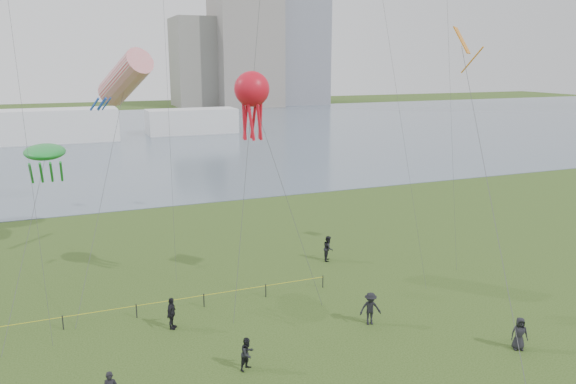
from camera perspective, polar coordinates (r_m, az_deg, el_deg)
name	(u,v)px	position (r m, az deg, el deg)	size (l,w,h in m)	color
lake	(121,135)	(117.66, -16.60, 5.53)	(400.00, 120.00, 0.08)	slate
building_mid	(245,47)	(187.07, -4.37, 14.52)	(20.00, 20.00, 38.00)	gray
building_low	(199,62)	(189.11, -9.06, 12.86)	(16.00, 18.00, 28.00)	slate
pavilion_left	(55,126)	(111.89, -22.60, 6.24)	(22.00, 8.00, 6.00)	silver
pavilion_right	(192,121)	(117.50, -9.73, 7.10)	(18.00, 7.00, 5.00)	silver
fence	(21,327)	(34.50, -25.51, -12.27)	(24.07, 0.07, 1.05)	black
spectator_a	(247,354)	(28.29, -4.14, -16.07)	(0.80, 0.63, 1.65)	black
spectator_b	(370,309)	(32.77, 8.37, -11.63)	(1.23, 0.71, 1.91)	black
spectator_c	(172,313)	(32.61, -11.75, -11.98)	(1.07, 0.45, 1.83)	black
spectator_d	(519,334)	(32.23, 22.45, -13.15)	(0.86, 0.56, 1.75)	black
spectator_g	(328,248)	(42.27, 4.12, -5.73)	(0.92, 0.72, 1.90)	black
kite_windsock	(125,78)	(39.48, -16.22, 11.08)	(6.34, 10.67, 15.50)	#3F3F42
kite_creature	(45,152)	(37.46, -23.47, 3.72)	(3.96, 10.01, 9.64)	#3F3F42
kite_octopus	(252,91)	(32.52, -3.69, 10.23)	(4.71, 3.02, 14.08)	#3F3F42
kite_delta	(465,54)	(31.02, 17.56, 13.18)	(5.74, 13.16, 16.36)	#3F3F42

